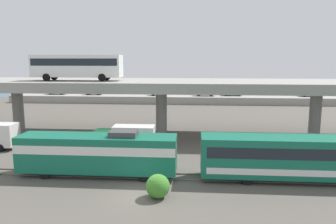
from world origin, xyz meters
TOP-DOWN VIEW (x-y plane):
  - ground_plane at (0.00, 0.00)m, footprint 260.00×260.00m
  - rail_strip_near at (0.00, 3.30)m, footprint 110.00×0.12m
  - rail_strip_far at (0.00, 4.70)m, footprint 110.00×0.12m
  - train_locomotive at (-4.92, 4.00)m, footprint 15.18×3.04m
  - train_coach_lead at (16.15, 4.00)m, footprint 22.17×3.04m
  - highway_overpass at (0.00, 20.00)m, footprint 96.00×10.96m
  - transit_bus_on_overpass at (-11.22, 19.02)m, footprint 12.00×2.68m
  - service_truck_west at (-3.14, 11.51)m, footprint 6.80×2.46m
  - pier_parking_lot at (0.00, 55.00)m, footprint 78.76×10.25m
  - parked_car_0 at (-4.04, 53.12)m, footprint 4.03×1.90m
  - parked_car_1 at (-31.37, 56.34)m, footprint 4.35×1.82m
  - parked_car_2 at (13.43, 54.06)m, footprint 4.50×2.00m
  - parked_car_3 at (-19.82, 53.59)m, footprint 4.24×1.83m
  - parked_car_4 at (-29.11, 53.67)m, footprint 4.53×1.85m
  - parked_car_5 at (7.06, 53.13)m, footprint 4.66×1.94m
  - parked_car_6 at (31.02, 53.85)m, footprint 4.06×1.93m
  - harbor_water at (0.00, 78.00)m, footprint 140.00×36.00m
  - shrub_right at (1.74, -0.44)m, footprint 1.84×1.84m

SIDE VIEW (x-z plane):
  - ground_plane at x=0.00m, z-range 0.00..0.00m
  - harbor_water at x=0.00m, z-range 0.00..0.01m
  - rail_strip_near at x=0.00m, z-range 0.00..0.12m
  - rail_strip_far at x=0.00m, z-range 0.00..0.12m
  - pier_parking_lot at x=0.00m, z-range 0.00..1.69m
  - shrub_right at x=1.74m, z-range 0.00..1.84m
  - service_truck_west at x=-3.14m, z-range 0.12..3.16m
  - train_coach_lead at x=16.15m, z-range 0.24..4.10m
  - train_locomotive at x=-4.92m, z-range 0.10..4.28m
  - parked_car_0 at x=-4.04m, z-range 1.71..3.21m
  - parked_car_3 at x=-19.82m, z-range 1.71..3.21m
  - parked_car_6 at x=31.02m, z-range 1.71..3.21m
  - parked_car_1 at x=-31.37m, z-range 1.71..3.21m
  - parked_car_4 at x=-29.11m, z-range 1.71..3.21m
  - parked_car_2 at x=13.43m, z-range 1.71..3.21m
  - parked_car_5 at x=7.06m, z-range 1.71..3.21m
  - highway_overpass at x=0.00m, z-range 2.93..10.45m
  - transit_bus_on_overpass at x=-11.22m, z-range 7.88..11.28m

